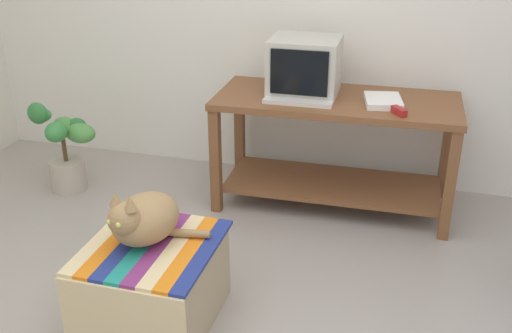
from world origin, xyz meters
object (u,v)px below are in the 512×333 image
Objects in this scene: desk at (335,133)px; tv_monitor at (305,67)px; keyboard at (299,101)px; ottoman_with_blanket at (154,283)px; cat at (143,219)px; stapler at (399,111)px; potted_plant at (65,149)px; book at (383,101)px.

tv_monitor is at bearing 167.92° from desk.
ottoman_with_blanket is (-0.40, -1.22, -0.52)m from keyboard.
cat is 4.01× the size of stapler.
keyboard reaches higher than cat.
ottoman_with_blanket is (-0.60, -1.36, -0.28)m from desk.
stapler is (0.37, -0.20, 0.24)m from desk.
tv_monitor is 0.67× the size of ottoman_with_blanket.
tv_monitor is 1.04× the size of keyboard.
potted_plant is at bearing -172.17° from desk.
cat is at bearing -135.88° from book.
stapler is at bearing -69.83° from book.
stapler is at bearing -24.20° from tv_monitor.
tv_monitor reaches higher than book.
book is 0.19m from stapler.
keyboard is at bearing 71.96° from ottoman_with_blanket.
desk is 0.49m from stapler.
ottoman_with_blanket is 0.97× the size of potted_plant.
desk is 3.64× the size of keyboard.
desk is 1.74m from potted_plant.
ottoman_with_blanket is 0.32m from cat.
desk is 0.44m from tv_monitor.
book is at bearing 70.20° from cat.
book is 1.67m from ottoman_with_blanket.
keyboard is 1.54× the size of book.
stapler is at bearing -7.11° from keyboard.
book is 2.36× the size of stapler.
keyboard reaches higher than potted_plant.
stapler reaches higher than ottoman_with_blanket.
tv_monitor is 1.48m from cat.
cat is (-0.91, -1.30, -0.21)m from book.
ottoman_with_blanket is at bearing -115.23° from desk.
tv_monitor reaches higher than keyboard.
stapler is (0.97, 1.16, 0.52)m from ottoman_with_blanket.
book is at bearing 6.98° from potted_plant.
tv_monitor is 0.65m from stapler.
stapler reaches higher than potted_plant.
keyboard is at bearing -89.01° from tv_monitor.
desk is 2.35× the size of ottoman_with_blanket.
tv_monitor is at bearing 87.94° from cat.
desk is 3.50× the size of tv_monitor.
desk is 1.48m from cat.
ottoman_with_blanket is 1.55m from potted_plant.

